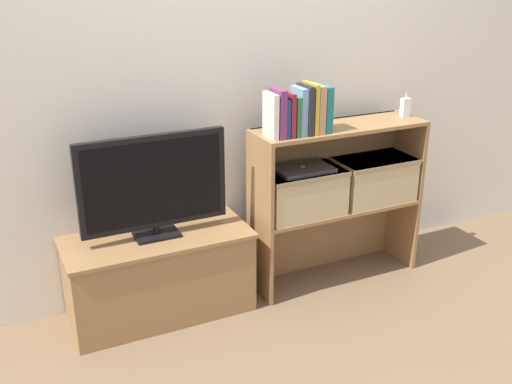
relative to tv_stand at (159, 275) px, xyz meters
name	(u,v)px	position (x,y,z in m)	size (l,w,h in m)	color
ground_plane	(268,307)	(0.53, -0.20, -0.22)	(16.00, 16.00, 0.00)	brown
wall_back	(233,68)	(0.53, 0.23, 0.98)	(10.00, 0.05, 2.40)	silver
tv_stand	(159,275)	(0.00, 0.00, 0.00)	(0.93, 0.41, 0.44)	olive
tv	(153,184)	(0.00, 0.00, 0.50)	(0.73, 0.14, 0.52)	black
bookshelf_lower_tier	(329,227)	(1.02, 0.01, 0.06)	(0.97, 0.30, 0.44)	olive
bookshelf_upper_tier	(333,152)	(1.02, 0.02, 0.51)	(0.97, 0.30, 0.46)	olive
book_ivory	(271,116)	(0.58, -0.10, 0.79)	(0.03, 0.13, 0.22)	silver
book_plum	(278,113)	(0.62, -0.10, 0.80)	(0.03, 0.14, 0.24)	#6B2D66
book_navy	(283,118)	(0.65, -0.10, 0.78)	(0.02, 0.13, 0.19)	navy
book_maroon	(288,114)	(0.68, -0.10, 0.79)	(0.02, 0.14, 0.22)	maroon
book_forest	(293,115)	(0.71, -0.10, 0.78)	(0.02, 0.14, 0.20)	#286638
book_skyblue	(299,111)	(0.74, -0.10, 0.80)	(0.04, 0.13, 0.24)	#709ECC
book_charcoal	(305,109)	(0.77, -0.10, 0.80)	(0.03, 0.15, 0.25)	#232328
book_mustard	(310,108)	(0.80, -0.10, 0.81)	(0.02, 0.15, 0.26)	gold
book_tan	(316,109)	(0.84, -0.10, 0.80)	(0.04, 0.14, 0.24)	tan
book_teal	(324,109)	(0.88, -0.10, 0.80)	(0.04, 0.13, 0.23)	#1E7075
baby_monitor	(405,107)	(1.45, -0.05, 0.73)	(0.05, 0.03, 0.14)	white
storage_basket_left	(302,190)	(0.79, -0.06, 0.35)	(0.44, 0.27, 0.25)	tan
storage_basket_right	(373,178)	(1.26, -0.06, 0.35)	(0.44, 0.27, 0.25)	tan
laptop	(302,169)	(0.79, -0.06, 0.48)	(0.30, 0.22, 0.02)	#2D2D33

